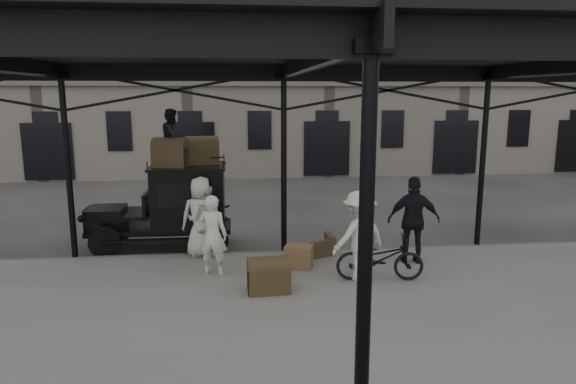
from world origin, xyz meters
The scene contains 18 objects.
ground centered at (0.00, 0.00, 0.00)m, with size 120.00×120.00×0.00m, color #383533.
platform centered at (0.00, -2.00, 0.07)m, with size 28.00×8.00×0.15m, color slate.
canopy centered at (0.00, -1.72, 4.60)m, with size 22.50×9.00×4.74m.
building_frontage centered at (0.00, 18.00, 7.00)m, with size 64.00×8.00×14.00m, color slate.
taxi centered at (-2.68, 2.99, 1.20)m, with size 3.65×1.55×2.18m.
porter_left centered at (-1.67, 0.47, 1.02)m, with size 0.63×0.42×1.73m, color silver.
porter_midleft centered at (-1.92, 1.80, 1.01)m, with size 0.84×0.65×1.72m, color beige.
porter_centre centered at (-1.98, 1.80, 1.11)m, with size 0.94×0.61×1.91m, color beige.
porter_official centered at (2.85, 0.78, 1.15)m, with size 1.17×0.49×2.00m, color black.
porter_right centered at (1.35, -0.14, 1.09)m, with size 1.22×0.70×1.88m, color silver.
bicycle centered at (1.78, -0.26, 0.62)m, with size 0.63×1.80×0.95m, color black.
porter_roof centered at (-2.71, 2.89, 2.90)m, with size 0.70×0.54×1.43m, color black.
steamer_trunk_roof_near centered at (-2.76, 2.74, 2.49)m, with size 0.83×0.51×0.61m, color #44361F, non-canonical shape.
steamer_trunk_roof_far centered at (-2.01, 3.19, 2.48)m, with size 0.82×0.50×0.60m, color #44361F, non-canonical shape.
steamer_trunk_platform centered at (-0.55, -0.67, 0.45)m, with size 0.81×0.50×0.60m, color #44361F, non-canonical shape.
wicker_hamper centered at (0.21, 0.70, 0.40)m, with size 0.60×0.45×0.50m, color brown.
suitcase_upright centered at (1.10, 1.72, 0.38)m, with size 0.15×0.60×0.45m, color #44361F.
suitcase_flat centered at (0.83, 1.37, 0.35)m, with size 0.60×0.15×0.40m, color #44361F.
Camera 1 is at (-1.16, -10.17, 3.96)m, focal length 32.00 mm.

